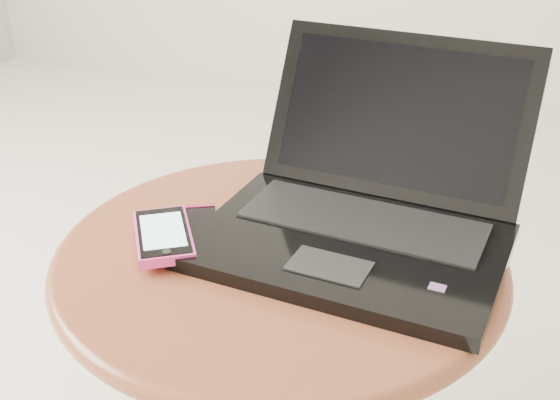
% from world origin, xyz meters
% --- Properties ---
extents(table, '(0.58, 0.58, 0.46)m').
position_xyz_m(table, '(-0.02, 0.10, 0.36)').
color(table, '#582312').
rests_on(table, ground).
extents(laptop, '(0.40, 0.40, 0.22)m').
position_xyz_m(laptop, '(0.07, 0.18, 0.50)').
color(laptop, black).
rests_on(laptop, table).
extents(phone_black, '(0.10, 0.12, 0.01)m').
position_xyz_m(phone_black, '(-0.14, 0.11, 0.46)').
color(phone_black, black).
rests_on(phone_black, table).
extents(phone_pink, '(0.13, 0.14, 0.02)m').
position_xyz_m(phone_pink, '(-0.16, 0.06, 0.48)').
color(phone_pink, '#FC3EA3').
rests_on(phone_pink, phone_black).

